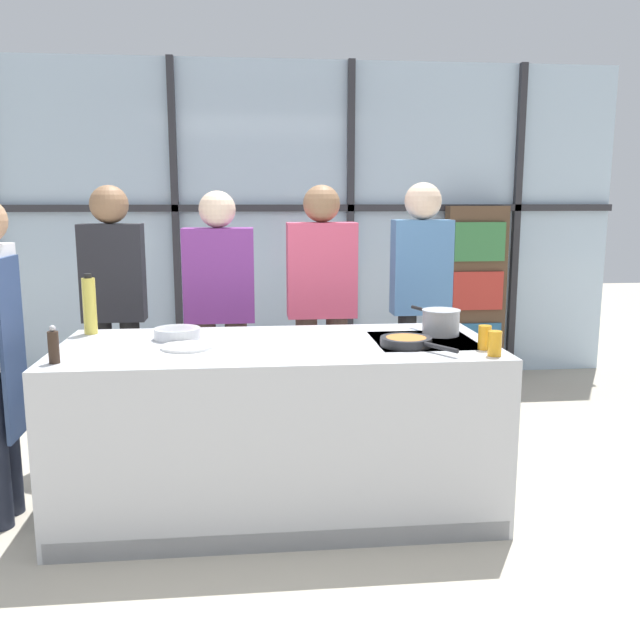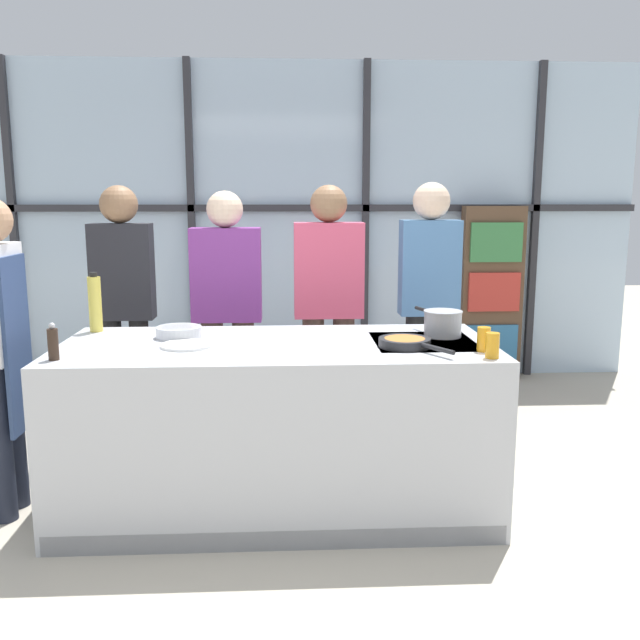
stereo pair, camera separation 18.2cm
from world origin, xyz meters
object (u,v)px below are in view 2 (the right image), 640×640
at_px(white_plate, 187,345).
at_px(juice_glass_far, 484,339).
at_px(frying_pan, 406,342).
at_px(oil_bottle, 95,304).
at_px(spectator_far_left, 124,297).
at_px(mixing_bowl, 179,331).
at_px(juice_glass_near, 492,345).
at_px(saucepan, 442,323).
at_px(pepper_grinder, 53,343).
at_px(spectator_far_right, 429,293).
at_px(spectator_center_right, 329,299).
at_px(spectator_center_left, 227,304).

distance_m(white_plate, juice_glass_far, 1.47).
relative_size(frying_pan, oil_bottle, 1.28).
distance_m(frying_pan, juice_glass_far, 0.38).
xyz_separation_m(spectator_far_left, mixing_bowl, (0.48, -0.81, -0.07)).
bearing_deg(juice_glass_near, saucepan, 102.78).
bearing_deg(pepper_grinder, frying_pan, 6.43).
bearing_deg(spectator_far_left, oil_bottle, 89.00).
height_order(white_plate, oil_bottle, oil_bottle).
bearing_deg(oil_bottle, spectator_far_right, 17.15).
height_order(spectator_center_right, pepper_grinder, spectator_center_right).
relative_size(frying_pan, mixing_bowl, 1.76).
height_order(white_plate, juice_glass_far, juice_glass_far).
relative_size(white_plate, juice_glass_near, 2.19).
height_order(spectator_center_right, juice_glass_near, spectator_center_right).
bearing_deg(spectator_center_right, spectator_far_left, 0.00).
bearing_deg(spectator_center_right, mixing_bowl, 43.46).
height_order(oil_bottle, juice_glass_near, oil_bottle).
bearing_deg(spectator_center_right, frying_pan, 105.80).
xyz_separation_m(spectator_far_left, spectator_far_right, (1.99, 0.00, 0.02)).
xyz_separation_m(white_plate, juice_glass_near, (1.46, -0.32, 0.05)).
bearing_deg(saucepan, white_plate, -171.91).
bearing_deg(pepper_grinder, juice_glass_near, -1.87).
height_order(saucepan, juice_glass_far, saucepan).
bearing_deg(spectator_far_right, juice_glass_near, 90.45).
xyz_separation_m(spectator_far_left, pepper_grinder, (-0.02, -1.30, -0.03)).
relative_size(spectator_far_left, mixing_bowl, 7.05).
relative_size(spectator_far_right, pepper_grinder, 9.88).
height_order(spectator_far_left, juice_glass_near, spectator_far_left).
distance_m(saucepan, mixing_bowl, 1.41).
height_order(saucepan, pepper_grinder, pepper_grinder).
relative_size(spectator_center_left, pepper_grinder, 9.57).
bearing_deg(mixing_bowl, oil_bottle, 158.54).
bearing_deg(saucepan, pepper_grinder, -166.87).
xyz_separation_m(oil_bottle, pepper_grinder, (-0.01, -0.68, -0.08)).
bearing_deg(spectator_center_left, spectator_center_right, -180.00).
height_order(frying_pan, mixing_bowl, mixing_bowl).
bearing_deg(spectator_center_left, white_plate, 83.62).
bearing_deg(frying_pan, spectator_far_right, 72.48).
relative_size(spectator_far_right, juice_glass_far, 14.46).
distance_m(saucepan, white_plate, 1.36).
xyz_separation_m(spectator_center_right, juice_glass_far, (0.68, -1.22, -0.02)).
bearing_deg(juice_glass_far, spectator_far_left, 148.60).
relative_size(saucepan, white_plate, 1.41).
height_order(frying_pan, saucepan, saucepan).
relative_size(spectator_far_right, frying_pan, 4.06).
distance_m(spectator_far_right, mixing_bowl, 1.72).
height_order(oil_bottle, pepper_grinder, oil_bottle).
relative_size(spectator_far_left, spectator_far_right, 0.99).
distance_m(spectator_far_left, frying_pan, 1.98).
height_order(pepper_grinder, juice_glass_near, pepper_grinder).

